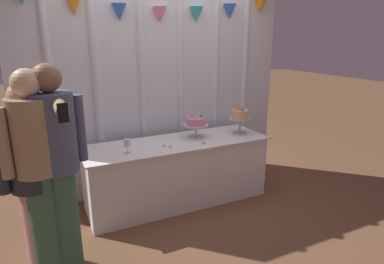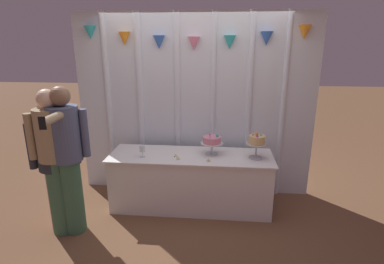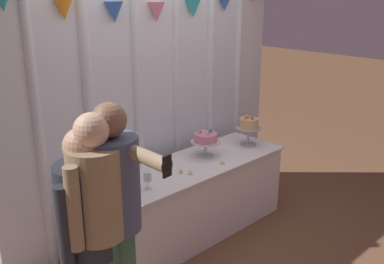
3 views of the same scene
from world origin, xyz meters
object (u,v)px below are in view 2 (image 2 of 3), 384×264
cake_display_nearright (257,141)px  wine_glass (142,149)px  cake_table (191,181)px  tealight_far_left (175,156)px  cake_display_nearleft (212,141)px  guest_man_dark_suit (56,161)px  tealight_near_right (208,161)px  guest_man_pink_jacket (67,156)px  guest_girl_blue_dress (54,157)px  tealight_near_left (178,158)px

cake_display_nearright → wine_glass: bearing=-176.1°
cake_table → tealight_far_left: size_ratio=49.71×
cake_display_nearleft → guest_man_dark_suit: (-1.73, -0.70, -0.06)m
tealight_near_right → guest_man_pink_jacket: bearing=-162.4°
cake_table → guest_man_dark_suit: 1.67m
guest_girl_blue_dress → guest_man_pink_jacket: bearing=13.6°
cake_display_nearleft → tealight_near_left: size_ratio=6.37×
cake_display_nearleft → tealight_far_left: size_ratio=6.90×
guest_man_dark_suit → cake_display_nearleft: bearing=22.0°
tealight_far_left → guest_man_pink_jacket: size_ratio=0.02×
guest_man_pink_jacket → guest_girl_blue_dress: size_ratio=1.02×
cake_display_nearright → wine_glass: 1.43m
wine_glass → tealight_near_left: (0.46, -0.03, -0.10)m
tealight_far_left → guest_man_pink_jacket: 1.27m
cake_display_nearright → tealight_near_left: (-0.97, -0.13, -0.21)m
cake_display_nearright → tealight_near_right: size_ratio=6.71×
tealight_near_right → guest_girl_blue_dress: (-1.67, -0.52, 0.19)m
wine_glass → guest_man_dark_suit: guest_man_dark_suit is taller
cake_display_nearleft → tealight_near_right: size_ratio=5.71×
tealight_near_right → guest_girl_blue_dress: bearing=-162.7°
guest_man_pink_jacket → tealight_near_right: bearing=17.6°
tealight_far_left → tealight_near_left: bearing=-59.8°
tealight_near_right → cake_display_nearleft: bearing=82.9°
cake_table → cake_display_nearright: (0.82, -0.03, 0.59)m
wine_glass → guest_man_dark_suit: (-0.86, -0.51, 0.01)m
tealight_far_left → guest_girl_blue_dress: (-1.24, -0.63, 0.19)m
cake_display_nearright → tealight_far_left: (-1.01, -0.05, -0.21)m
guest_man_dark_suit → guest_girl_blue_dress: guest_girl_blue_dress is taller
wine_glass → guest_man_dark_suit: size_ratio=0.10×
tealight_near_left → cake_table: bearing=48.3°
wine_glass → tealight_far_left: size_ratio=3.60×
guest_girl_blue_dress → cake_table: bearing=26.6°
tealight_far_left → tealight_near_right: size_ratio=0.83×
tealight_near_left → guest_man_pink_jacket: size_ratio=0.03×
tealight_near_left → tealight_near_right: (0.38, -0.04, -0.00)m
cake_table → wine_glass: 0.78m
cake_table → guest_girl_blue_dress: size_ratio=1.26×
wine_glass → guest_man_pink_jacket: (-0.69, -0.55, 0.10)m
cake_display_nearleft → wine_glass: (-0.87, -0.18, -0.07)m
guest_man_pink_jacket → tealight_far_left: bearing=28.4°
cake_display_nearleft → guest_man_pink_jacket: guest_man_pink_jacket is taller
wine_glass → tealight_far_left: bearing=6.3°
cake_display_nearright → tealight_near_right: bearing=-164.4°
tealight_far_left → guest_man_pink_jacket: bearing=-151.6°
tealight_near_left → guest_man_pink_jacket: (-1.15, -0.52, 0.19)m
cake_table → tealight_near_right: 0.49m
cake_display_nearleft → cake_display_nearright: (0.55, -0.09, 0.04)m
cake_display_nearright → guest_man_dark_suit: bearing=-165.0°
tealight_far_left → tealight_near_right: same height
cake_table → wine_glass: size_ratio=13.82×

